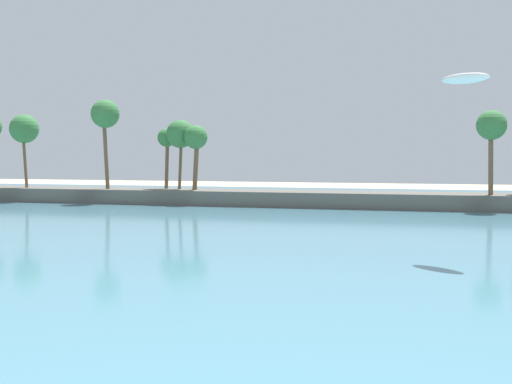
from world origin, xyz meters
TOP-DOWN VIEW (x-y plane):
  - sea at (0.00, 58.75)m, footprint 220.00×99.29m
  - palm_headland at (-0.53, 68.41)m, footprint 119.69×6.22m
  - kite_aloft_high_over_bay at (7.00, 35.24)m, footprint 3.19×2.94m

SIDE VIEW (x-z plane):
  - sea at x=0.00m, z-range 0.00..0.06m
  - palm_headland at x=-0.53m, z-range -3.37..9.42m
  - kite_aloft_high_over_bay at x=7.00m, z-range 10.01..10.76m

